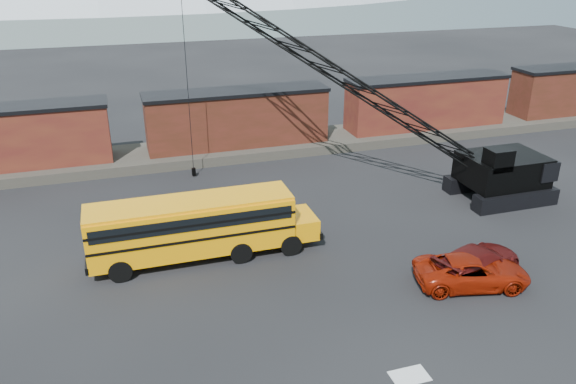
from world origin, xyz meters
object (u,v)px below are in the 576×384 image
object	(u,v)px
school_bus	(199,225)
red_pickup	(472,271)
crawler_crane	(331,70)
maroon_suv	(477,261)

from	to	relation	value
school_bus	red_pickup	world-z (taller)	school_bus
school_bus	crawler_crane	distance (m)	12.90
red_pickup	crawler_crane	world-z (taller)	crawler_crane
crawler_crane	school_bus	bearing A→B (deg)	-145.34
school_bus	maroon_suv	distance (m)	13.64
red_pickup	crawler_crane	distance (m)	14.79
red_pickup	crawler_crane	bearing A→B (deg)	22.51
maroon_suv	school_bus	bearing A→B (deg)	47.71
school_bus	crawler_crane	world-z (taller)	crawler_crane
red_pickup	maroon_suv	size ratio (longest dim) A/B	1.06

